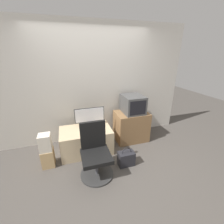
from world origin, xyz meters
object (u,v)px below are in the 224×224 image
at_px(main_monitor, 90,117).
at_px(mouse, 103,129).
at_px(handbag, 126,158).
at_px(office_chair, 95,155).
at_px(cardboard_box_lower, 48,158).
at_px(keyboard, 93,130).
at_px(crt_tv, 133,104).

bearing_deg(main_monitor, mouse, -53.19).
bearing_deg(mouse, handbag, -60.77).
distance_m(office_chair, handbag, 0.62).
bearing_deg(handbag, cardboard_box_lower, 163.67).
distance_m(main_monitor, cardboard_box_lower, 1.11).
xyz_separation_m(keyboard, crt_tv, (0.98, 0.26, 0.37)).
bearing_deg(cardboard_box_lower, office_chair, -28.01).
distance_m(cardboard_box_lower, handbag, 1.45).
distance_m(mouse, cardboard_box_lower, 1.15).
xyz_separation_m(mouse, cardboard_box_lower, (-1.08, -0.14, -0.35)).
relative_size(main_monitor, handbag, 1.68).
relative_size(main_monitor, cardboard_box_lower, 1.84).
bearing_deg(keyboard, crt_tv, 14.67).
relative_size(keyboard, crt_tv, 0.55).
bearing_deg(main_monitor, handbag, -58.06).
bearing_deg(crt_tv, handbag, -119.74).
height_order(keyboard, crt_tv, crt_tv).
xyz_separation_m(cardboard_box_lower, handbag, (1.39, -0.41, -0.03)).
xyz_separation_m(mouse, office_chair, (-0.27, -0.57, -0.16)).
bearing_deg(cardboard_box_lower, main_monitor, 25.76).
bearing_deg(mouse, keyboard, 175.29).
xyz_separation_m(keyboard, mouse, (0.20, -0.02, 0.01)).
height_order(office_chair, handbag, office_chair).
bearing_deg(keyboard, office_chair, -96.62).
bearing_deg(crt_tv, main_monitor, 179.62).
distance_m(keyboard, handbag, 0.85).
distance_m(mouse, handbag, 0.74).
bearing_deg(keyboard, cardboard_box_lower, -169.78).
relative_size(cardboard_box_lower, handbag, 0.91).
bearing_deg(handbag, mouse, 119.23).
bearing_deg(mouse, main_monitor, 126.81).
bearing_deg(cardboard_box_lower, mouse, 7.46).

